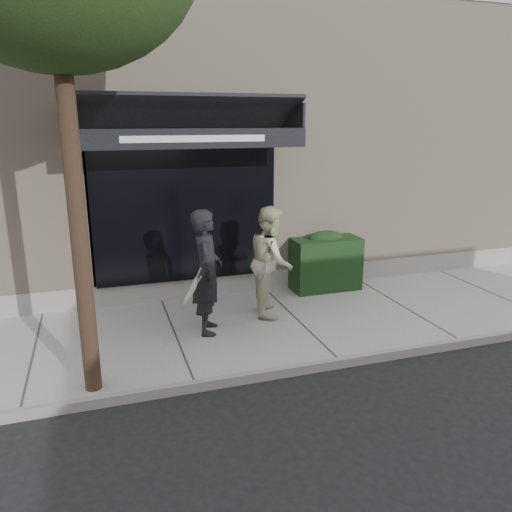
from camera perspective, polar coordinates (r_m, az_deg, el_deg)
name	(u,v)px	position (r m, az deg, el deg)	size (l,w,h in m)	color
ground	(296,325)	(8.38, 4.54, -7.83)	(80.00, 80.00, 0.00)	black
sidewalk	(296,321)	(8.35, 4.55, -7.45)	(20.00, 3.00, 0.12)	gray
curb	(339,363)	(7.08, 9.44, -11.94)	(20.00, 0.10, 0.14)	gray
building_facade	(220,143)	(12.43, -4.17, 12.76)	(14.30, 8.04, 5.64)	#C0AA93
hedge	(325,261)	(9.66, 7.84, -0.60)	(1.30, 0.70, 1.14)	black
pedestrian_front	(207,272)	(7.52, -5.64, -1.86)	(0.76, 0.91, 1.91)	black
pedestrian_back	(271,261)	(8.26, 1.74, -0.54)	(0.91, 1.05, 1.82)	beige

